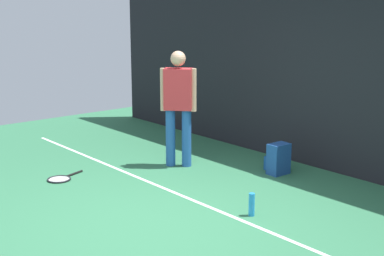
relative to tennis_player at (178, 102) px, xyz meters
The scene contains 7 objects.
ground_plane 2.35m from the tennis_player, 42.96° to the right, with size 12.00×12.00×0.00m, color #2D6B47.
back_fence 2.24m from the tennis_player, 44.50° to the left, with size 10.00×0.10×2.77m, color black.
court_line 2.01m from the tennis_player, 26.96° to the right, with size 9.00×0.05×0.00m, color white.
tennis_player is the anchor object (origin of this frame).
tennis_racket 1.98m from the tennis_player, 107.43° to the right, with size 0.41×0.64×0.03m.
backpack 1.65m from the tennis_player, 34.14° to the left, with size 0.29×0.31×0.44m.
water_bottle 2.32m from the tennis_player, 16.29° to the right, with size 0.07×0.07×0.27m, color #268CD8.
Camera 1 is at (4.57, -3.45, 2.36)m, focal length 51.41 mm.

